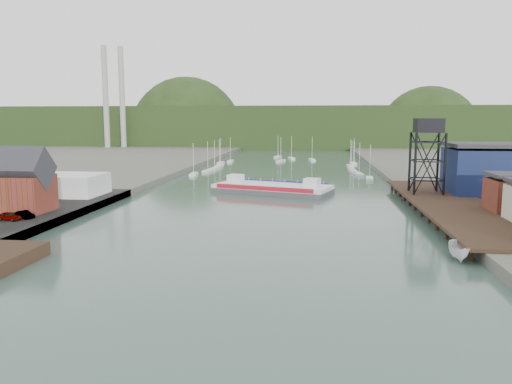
% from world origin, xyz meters
% --- Properties ---
extents(ground, '(600.00, 600.00, 0.00)m').
position_xyz_m(ground, '(0.00, 0.00, 0.00)').
color(ground, '#2E493E').
rests_on(ground, ground).
extents(east_pier, '(14.00, 70.00, 2.45)m').
position_xyz_m(east_pier, '(37.00, 45.00, 1.90)').
color(east_pier, black).
rests_on(east_pier, ground).
extents(harbor_building, '(12.20, 8.20, 8.90)m').
position_xyz_m(harbor_building, '(-42.00, 30.00, 6.09)').
color(harbor_building, '#612C1B').
rests_on(harbor_building, west_quay).
extents(white_shed, '(18.00, 12.00, 4.50)m').
position_xyz_m(white_shed, '(-44.00, 50.00, 3.85)').
color(white_shed, silver).
rests_on(white_shed, west_quay).
extents(lift_tower, '(6.50, 6.50, 16.00)m').
position_xyz_m(lift_tower, '(35.00, 58.00, 15.65)').
color(lift_tower, black).
rests_on(lift_tower, east_pier).
extents(blue_shed, '(20.50, 14.50, 11.30)m').
position_xyz_m(blue_shed, '(50.00, 60.00, 7.06)').
color(blue_shed, '#0C1C38').
rests_on(blue_shed, east_land).
extents(marina_sailboats, '(57.71, 92.65, 0.90)m').
position_xyz_m(marina_sailboats, '(0.08, 138.46, 0.35)').
color(marina_sailboats, silver).
rests_on(marina_sailboats, ground).
extents(smokestacks, '(11.20, 8.20, 60.00)m').
position_xyz_m(smokestacks, '(-106.00, 232.50, 30.00)').
color(smokestacks, '#A2A29C').
rests_on(smokestacks, ground).
extents(distant_hills, '(500.00, 120.00, 80.00)m').
position_xyz_m(distant_hills, '(-3.98, 301.35, 10.38)').
color(distant_hills, '#1F2F15').
rests_on(distant_hills, ground).
extents(chain_ferry, '(30.41, 19.50, 4.07)m').
position_xyz_m(chain_ferry, '(0.85, 69.04, 1.17)').
color(chain_ferry, '#454547').
rests_on(chain_ferry, ground).
extents(motorboat, '(2.95, 6.34, 2.37)m').
position_xyz_m(motorboat, '(29.51, 12.15, 1.18)').
color(motorboat, silver).
rests_on(motorboat, ground).
extents(car_west_a, '(4.29, 2.37, 1.38)m').
position_xyz_m(car_west_a, '(-38.39, 22.34, 2.29)').
color(car_west_a, '#999999').
rests_on(car_west_a, west_quay).
extents(car_west_b, '(4.15, 3.02, 1.30)m').
position_xyz_m(car_west_b, '(-36.72, 24.00, 2.25)').
color(car_west_b, '#999999').
rests_on(car_west_b, west_quay).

